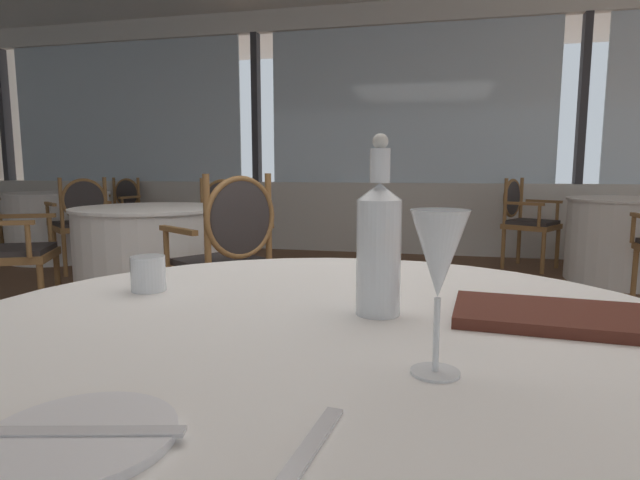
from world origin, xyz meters
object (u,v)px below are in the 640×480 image
Objects in this scene: water_bottle at (379,244)px; menu_book at (552,316)px; dining_chair_2_0 at (217,223)px; water_tumbler at (148,273)px; dining_chair_1_0 at (82,217)px; dining_chair_0_1 at (524,215)px; dining_chair_1_1 at (121,207)px; dining_chair_2_2 at (229,248)px; wine_glass at (439,258)px; side_plate at (79,437)px.

menu_book is at bearing 4.48° from water_bottle.
dining_chair_2_0 is (-2.09, 3.23, -0.22)m from menu_book.
water_tumbler is 0.08× the size of dining_chair_1_0.
dining_chair_1_0 reaches higher than dining_chair_0_1.
dining_chair_1_1 is (-4.26, 5.02, -0.24)m from menu_book.
dining_chair_1_0 is (-3.62, 3.44, -0.21)m from menu_book.
dining_chair_2_2 is (-0.54, 1.70, -0.22)m from water_tumbler.
dining_chair_2_2 is (-1.15, 2.03, -0.33)m from wine_glass.
side_plate is 0.19× the size of dining_chair_2_2.
water_tumbler is at bearing 167.66° from dining_chair_1_0.
dining_chair_2_0 is at bearing 118.89° from water_bottle.
dining_chair_0_1 is (1.17, 5.23, -0.22)m from side_plate.
dining_chair_0_1 is (0.84, 4.98, -0.36)m from wine_glass.
side_plate is at bearing -143.08° from wine_glass.
dining_chair_1_1 is 4.38m from dining_chair_2_2.
wine_glass is 2.36m from dining_chair_2_2.
side_plate is at bearing -114.08° from water_bottle.
menu_book is 4.75m from dining_chair_0_1.
dining_chair_1_1 reaches higher than side_plate.
water_tumbler is 3.44m from dining_chair_2_0.
dining_chair_1_1 is 0.96× the size of dining_chair_2_0.
dining_chair_2_2 is at bearing -94.26° from dining_chair_0_1.
side_plate is 0.57× the size of menu_book.
wine_glass is 0.37m from menu_book.
dining_chair_1_0 is (-2.81, 3.40, -0.24)m from water_tumbler.
wine_glass reaches higher than dining_chair_1_1.
dining_chair_0_1 is 0.99× the size of dining_chair_2_0.
dining_chair_0_1 is at bearing -125.56° from dining_chair_1_0.
water_bottle is 4.81m from dining_chair_1_0.
water_bottle is 0.35× the size of dining_chair_1_0.
dining_chair_1_1 reaches higher than menu_book.
dining_chair_1_0 is at bearing -94.60° from dining_chair_2_0.
dining_chair_1_0 is at bearing 141.28° from menu_book.
dining_chair_1_0 is at bearing 30.03° from dining_chair_1_1.
wine_glass is (0.33, 0.25, 0.15)m from side_plate.
side_plate is 5.04m from dining_chair_1_0.
dining_chair_1_0 is at bearing 132.57° from wine_glass.
wine_glass is 0.23× the size of dining_chair_0_1.
water_bottle reaches higher than wine_glass.
dining_chair_0_1 is at bearing 72.66° from water_tumbler.
dining_chair_2_2 reaches higher than water_tumbler.
dining_chair_2_0 is at bearing 118.40° from wine_glass.
dining_chair_0_1 is at bearing 87.05° from menu_book.
menu_book is 0.36× the size of dining_chair_1_1.
dining_chair_2_2 reaches higher than wine_glass.
dining_chair_2_2 is (2.91, -3.28, 0.05)m from dining_chair_1_1.
dining_chair_1_0 is (-3.32, 3.47, -0.33)m from water_bottle.
menu_book is at bearing 36.46° from dining_chair_2_0.
dining_chair_1_1 is at bearing -29.97° from dining_chair_1_0.
water_tumbler is at bearing 42.78° from dining_chair_1_1.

